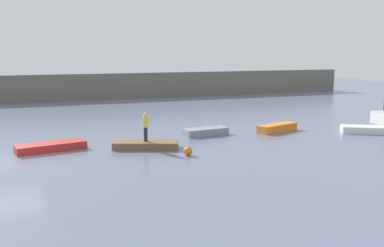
{
  "coord_description": "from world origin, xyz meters",
  "views": [
    {
      "loc": [
        1.33,
        -23.24,
        5.59
      ],
      "look_at": [
        10.42,
        1.89,
        0.96
      ],
      "focal_mm": 39.69,
      "sensor_mm": 36.0,
      "label": 1
    }
  ],
  "objects_px": {
    "rowboat_orange": "(277,128)",
    "person_yellow_shirt": "(145,125)",
    "mooring_buoy": "(188,151)",
    "rowboat_brown": "(146,145)",
    "rowboat_white": "(369,130)",
    "rowboat_grey": "(205,131)",
    "rowboat_red": "(51,147)"
  },
  "relations": [
    {
      "from": "rowboat_orange",
      "to": "person_yellow_shirt",
      "type": "relative_size",
      "value": 1.94
    },
    {
      "from": "rowboat_white",
      "to": "mooring_buoy",
      "type": "xyz_separation_m",
      "value": [
        -13.77,
        -1.72,
        0.01
      ]
    },
    {
      "from": "rowboat_white",
      "to": "person_yellow_shirt",
      "type": "relative_size",
      "value": 2.2
    },
    {
      "from": "rowboat_red",
      "to": "person_yellow_shirt",
      "type": "bearing_deg",
      "value": -25.77
    },
    {
      "from": "rowboat_white",
      "to": "rowboat_orange",
      "type": "bearing_deg",
      "value": -175.78
    },
    {
      "from": "rowboat_white",
      "to": "rowboat_brown",
      "type": "bearing_deg",
      "value": -152.79
    },
    {
      "from": "rowboat_brown",
      "to": "rowboat_orange",
      "type": "distance_m",
      "value": 10.09
    },
    {
      "from": "rowboat_orange",
      "to": "rowboat_brown",
      "type": "bearing_deg",
      "value": 172.46
    },
    {
      "from": "rowboat_grey",
      "to": "mooring_buoy",
      "type": "relative_size",
      "value": 6.22
    },
    {
      "from": "rowboat_red",
      "to": "rowboat_white",
      "type": "xyz_separation_m",
      "value": [
        20.67,
        -1.99,
        0.01
      ]
    },
    {
      "from": "rowboat_orange",
      "to": "rowboat_white",
      "type": "bearing_deg",
      "value": -44.46
    },
    {
      "from": "rowboat_red",
      "to": "mooring_buoy",
      "type": "height_order",
      "value": "mooring_buoy"
    },
    {
      "from": "rowboat_brown",
      "to": "rowboat_white",
      "type": "bearing_deg",
      "value": 17.85
    },
    {
      "from": "person_yellow_shirt",
      "to": "mooring_buoy",
      "type": "relative_size",
      "value": 3.52
    },
    {
      "from": "rowboat_red",
      "to": "rowboat_grey",
      "type": "bearing_deg",
      "value": -4.53
    },
    {
      "from": "rowboat_grey",
      "to": "rowboat_white",
      "type": "relative_size",
      "value": 0.8
    },
    {
      "from": "rowboat_brown",
      "to": "person_yellow_shirt",
      "type": "xyz_separation_m",
      "value": [
        0.0,
        0.0,
        1.15
      ]
    },
    {
      "from": "rowboat_grey",
      "to": "mooring_buoy",
      "type": "xyz_separation_m",
      "value": [
        -2.97,
        -4.94,
        0.01
      ]
    },
    {
      "from": "mooring_buoy",
      "to": "rowboat_orange",
      "type": "bearing_deg",
      "value": 28.36
    },
    {
      "from": "rowboat_brown",
      "to": "rowboat_orange",
      "type": "height_order",
      "value": "rowboat_orange"
    },
    {
      "from": "mooring_buoy",
      "to": "rowboat_brown",
      "type": "bearing_deg",
      "value": 125.67
    },
    {
      "from": "rowboat_brown",
      "to": "rowboat_orange",
      "type": "relative_size",
      "value": 1.14
    },
    {
      "from": "rowboat_grey",
      "to": "rowboat_white",
      "type": "xyz_separation_m",
      "value": [
        10.8,
        -3.21,
        -0.0
      ]
    },
    {
      "from": "person_yellow_shirt",
      "to": "rowboat_red",
      "type": "bearing_deg",
      "value": 165.82
    },
    {
      "from": "rowboat_orange",
      "to": "person_yellow_shirt",
      "type": "height_order",
      "value": "person_yellow_shirt"
    },
    {
      "from": "rowboat_brown",
      "to": "rowboat_grey",
      "type": "relative_size",
      "value": 1.25
    },
    {
      "from": "rowboat_grey",
      "to": "rowboat_white",
      "type": "distance_m",
      "value": 11.27
    },
    {
      "from": "rowboat_orange",
      "to": "mooring_buoy",
      "type": "distance_m",
      "value": 9.27
    },
    {
      "from": "rowboat_grey",
      "to": "person_yellow_shirt",
      "type": "xyz_separation_m",
      "value": [
        -4.71,
        -2.53,
        1.13
      ]
    },
    {
      "from": "rowboat_brown",
      "to": "rowboat_grey",
      "type": "distance_m",
      "value": 5.34
    },
    {
      "from": "rowboat_orange",
      "to": "rowboat_white",
      "type": "distance_m",
      "value": 6.22
    },
    {
      "from": "rowboat_red",
      "to": "rowboat_brown",
      "type": "xyz_separation_m",
      "value": [
        5.16,
        -1.31,
        -0.01
      ]
    }
  ]
}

